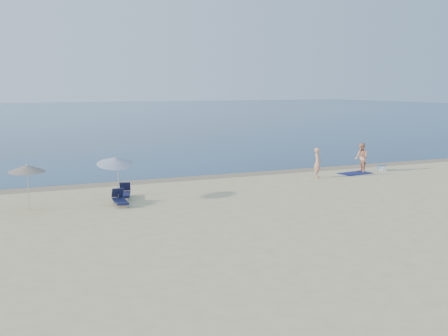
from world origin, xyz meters
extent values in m
cube|color=#0C2B4C|center=(0.00, 100.00, 0.00)|extent=(240.00, 160.00, 0.01)
cube|color=#847254|center=(0.00, 19.40, 0.00)|extent=(240.00, 1.60, 0.00)
imported|color=tan|center=(2.27, 16.55, 0.86)|extent=(0.68, 0.75, 1.72)
imported|color=tan|center=(5.86, 17.22, 0.89)|extent=(0.85, 0.99, 1.77)
cube|color=#0F144C|center=(5.20, 16.93, 0.02)|extent=(2.11, 1.36, 0.03)
cube|color=white|center=(7.36, 17.00, 0.15)|extent=(0.36, 0.32, 0.29)
cube|color=#1F54A9|center=(7.60, 17.40, 0.15)|extent=(0.48, 0.40, 0.29)
cylinder|color=silver|center=(-9.70, 14.35, 0.92)|extent=(0.11, 0.43, 1.91)
cone|color=white|center=(-9.70, 14.74, 1.85)|extent=(1.94, 1.96, 0.63)
sphere|color=silver|center=(-9.70, 14.74, 2.02)|extent=(0.06, 0.06, 0.06)
cylinder|color=silver|center=(-13.48, 14.34, 0.87)|extent=(0.06, 0.13, 1.83)
cone|color=beige|center=(-13.48, 14.43, 1.78)|extent=(1.79, 1.80, 0.36)
sphere|color=silver|center=(-13.48, 14.43, 1.94)|extent=(0.05, 0.05, 0.05)
cube|color=#16193C|center=(-9.77, 13.75, 0.20)|extent=(0.60, 1.41, 0.09)
cube|color=#16193C|center=(-9.72, 14.43, 0.46)|extent=(0.53, 0.37, 0.45)
cylinder|color=#A5A5AD|center=(-9.57, 13.73, 0.10)|extent=(0.03, 0.03, 0.20)
cube|color=#16183C|center=(-9.23, 15.18, 0.20)|extent=(0.90, 1.46, 0.09)
cube|color=#16183C|center=(-9.02, 15.83, 0.46)|extent=(0.58, 0.47, 0.44)
cylinder|color=#A5A5AD|center=(-9.04, 15.12, 0.10)|extent=(0.03, 0.03, 0.20)
camera|label=1|loc=(-15.58, -9.81, 5.13)|focal=45.00mm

